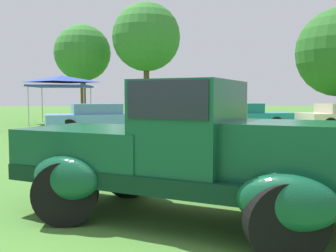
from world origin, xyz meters
TOP-DOWN VIEW (x-y plane):
  - ground_plane at (0.00, 0.00)m, footprint 120.00×120.00m
  - feature_pickup_truck at (0.35, 0.48)m, footprint 4.36×3.30m
  - show_car_skyblue at (-1.86, 12.23)m, footprint 4.76×2.76m
  - show_car_teal at (4.36, 12.96)m, footprint 4.38×2.20m
  - spectator_near_truck at (2.24, 5.24)m, footprint 0.44×0.46m
  - canopy_tent_left_field at (-4.58, 18.06)m, footprint 3.20×3.20m
  - treeline_mid_left at (-4.94, 28.86)m, footprint 4.67×4.67m
  - treeline_center at (0.32, 25.96)m, footprint 5.22×5.22m

SIDE VIEW (x-z plane):
  - ground_plane at x=0.00m, z-range 0.00..0.00m
  - show_car_teal at x=4.36m, z-range -0.01..1.21m
  - show_car_skyblue at x=-1.86m, z-range -0.01..1.21m
  - feature_pickup_truck at x=0.35m, z-range 0.01..1.71m
  - spectator_near_truck at x=2.24m, z-range 0.07..1.76m
  - canopy_tent_left_field at x=-4.58m, z-range 1.07..3.78m
  - treeline_mid_left at x=-4.94m, z-range 1.39..8.88m
  - treeline_center at x=0.32m, z-range 1.71..10.40m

